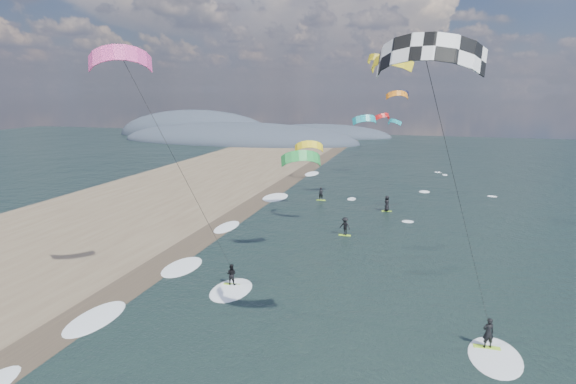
# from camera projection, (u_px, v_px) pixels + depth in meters

# --- Properties ---
(wet_sand_strip) EXTENTS (3.00, 240.00, 0.00)m
(wet_sand_strip) POSITION_uv_depth(u_px,v_px,m) (123.00, 290.00, 32.35)
(wet_sand_strip) COLOR #382D23
(wet_sand_strip) RESTS_ON ground
(coastal_hills) EXTENTS (80.00, 41.00, 15.00)m
(coastal_hills) POSITION_uv_depth(u_px,v_px,m) (231.00, 138.00, 133.19)
(coastal_hills) COLOR #3D4756
(coastal_hills) RESTS_ON ground
(kitesurfer_near_a) EXTENTS (7.74, 8.58, 15.72)m
(kitesurfer_near_a) POSITION_uv_depth(u_px,v_px,m) (441.00, 127.00, 18.88)
(kitesurfer_near_a) COLOR #A6E929
(kitesurfer_near_a) RESTS_ON ground
(kitesurfer_near_b) EXTENTS (6.86, 8.81, 16.04)m
(kitesurfer_near_b) POSITION_uv_depth(u_px,v_px,m) (164.00, 145.00, 27.80)
(kitesurfer_near_b) COLOR #A6E929
(kitesurfer_near_b) RESTS_ON ground
(far_kitesurfers) EXTENTS (9.26, 14.26, 1.78)m
(far_kitesurfers) POSITION_uv_depth(u_px,v_px,m) (357.00, 212.00, 49.42)
(far_kitesurfers) COLOR #A6E929
(far_kitesurfers) RESTS_ON ground
(bg_kite_field) EXTENTS (11.98, 71.77, 11.46)m
(bg_kite_field) POSITION_uv_depth(u_px,v_px,m) (379.00, 103.00, 67.29)
(bg_kite_field) COLOR black
(bg_kite_field) RESTS_ON ground
(shoreline_surf) EXTENTS (2.40, 79.40, 0.11)m
(shoreline_surf) POSITION_uv_depth(u_px,v_px,m) (174.00, 267.00, 36.49)
(shoreline_surf) COLOR white
(shoreline_surf) RESTS_ON ground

